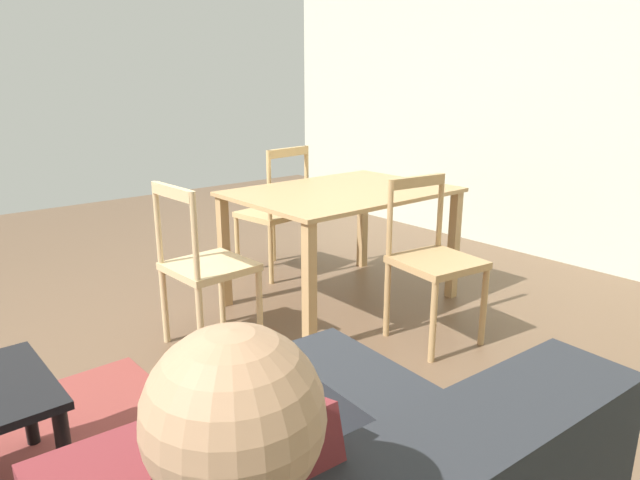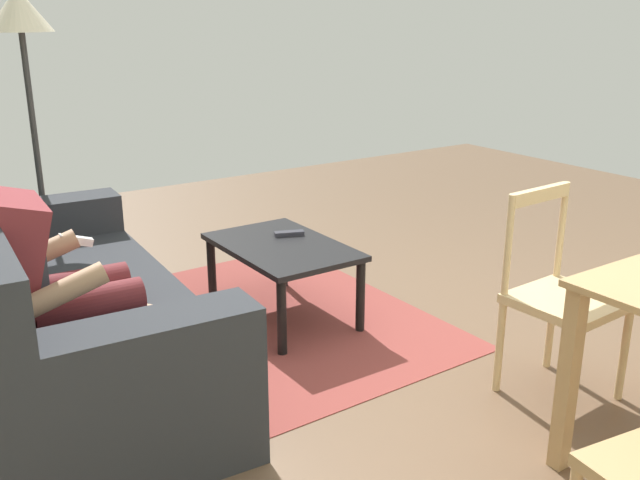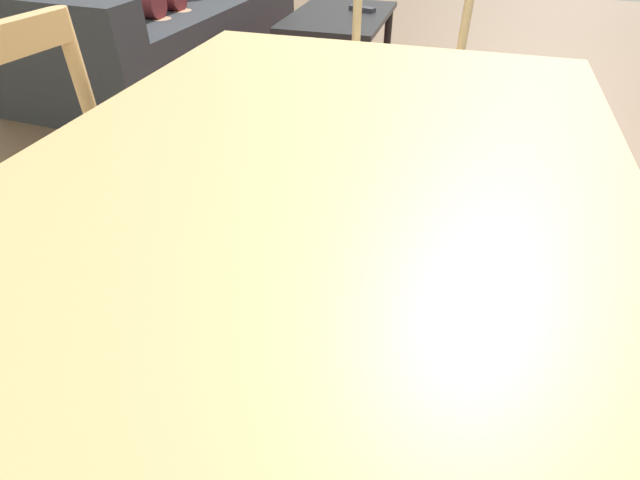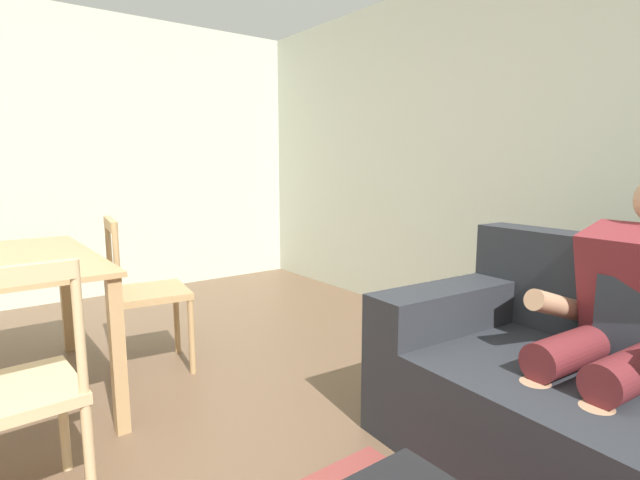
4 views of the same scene
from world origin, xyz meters
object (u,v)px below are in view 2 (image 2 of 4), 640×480
object	(u,v)px
dining_chair_facing_couch	(561,298)
coffee_table	(282,255)
person_lounging	(43,278)
couch	(57,318)
floor_lamp	(22,39)
tv_remote	(289,233)

from	to	relation	value
dining_chair_facing_couch	coffee_table	bearing A→B (deg)	22.43
person_lounging	dining_chair_facing_couch	xyz separation A→B (m)	(-1.11, -1.91, -0.16)
couch	coffee_table	size ratio (longest dim) A/B	2.48
coffee_table	floor_lamp	size ratio (longest dim) A/B	0.49
person_lounging	floor_lamp	bearing A→B (deg)	-13.47
floor_lamp	dining_chair_facing_couch	bearing A→B (deg)	-148.85
coffee_table	floor_lamp	distance (m)	1.90
couch	floor_lamp	distance (m)	1.73
tv_remote	person_lounging	bearing A→B (deg)	-53.33
person_lounging	coffee_table	xyz separation A→B (m)	(0.30, -1.33, -0.25)
couch	tv_remote	xyz separation A→B (m)	(0.18, -1.36, 0.12)
coffee_table	tv_remote	world-z (taller)	tv_remote
person_lounging	tv_remote	bearing A→B (deg)	-74.04
dining_chair_facing_couch	floor_lamp	size ratio (longest dim) A/B	0.52
coffee_table	floor_lamp	xyz separation A→B (m)	(1.17, 0.98, 1.14)
floor_lamp	person_lounging	bearing A→B (deg)	166.53
person_lounging	dining_chair_facing_couch	size ratio (longest dim) A/B	1.28
coffee_table	person_lounging	bearing A→B (deg)	102.65
coffee_table	couch	bearing A→B (deg)	92.90
coffee_table	tv_remote	distance (m)	0.18
couch	person_lounging	bearing A→B (deg)	160.12
person_lounging	coffee_table	distance (m)	1.38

